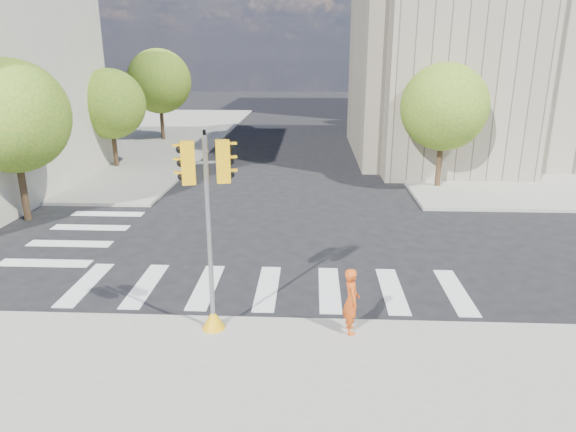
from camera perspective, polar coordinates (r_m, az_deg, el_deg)
The scene contains 14 objects.
ground at distance 16.89m, azimuth -1.38°, elevation -5.09°, with size 160.00×160.00×0.00m, color black.
sidewalk_far_right at distance 46.08m, azimuth 27.08°, elevation 7.62°, with size 28.00×40.00×0.15m, color gray.
sidewalk_far_left at distance 47.06m, azimuth -24.28°, elevation 8.16°, with size 28.00×40.00×0.15m, color gray.
civic_building at distance 37.57m, azimuth 26.56°, elevation 16.96°, with size 26.00×16.00×19.39m.
tree_lw_near at distance 22.87m, azimuth -28.35°, elevation 9.72°, with size 4.40×4.40×6.41m.
tree_lw_mid at distance 31.88m, azimuth -19.14°, elevation 11.68°, with size 4.00×4.00×5.77m.
tree_lw_far at distance 41.28m, azimuth -14.13°, elevation 14.31°, with size 4.80×4.80×6.95m.
tree_re_near at distance 26.45m, azimuth 16.95°, elevation 11.49°, with size 4.20×4.20×6.16m.
tree_re_mid at distance 38.15m, azimuth 12.67°, elevation 13.90°, with size 4.60×4.60×6.66m.
tree_re_far at distance 50.03m, azimuth 10.32°, elevation 14.25°, with size 4.00×4.00×5.88m.
lamp_near at distance 30.40m, azimuth 16.18°, elevation 13.25°, with size 0.35×0.18×8.11m.
lamp_far at distance 44.13m, azimuth 12.04°, elevation 14.68°, with size 0.35×0.18×8.11m.
traffic_signal at distance 12.00m, azimuth -8.67°, elevation -3.69°, with size 1.08×0.56×4.80m.
photographer at distance 12.31m, azimuth 7.05°, elevation -9.33°, with size 0.59×0.39×1.62m, color #C94A12.
Camera 1 is at (1.14, -15.55, 6.50)m, focal length 32.00 mm.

